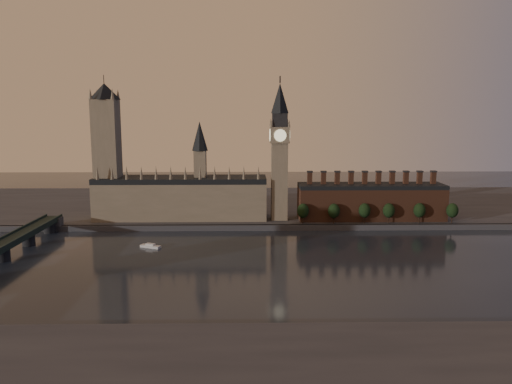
% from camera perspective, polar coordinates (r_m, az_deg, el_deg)
% --- Properties ---
extents(ground, '(900.00, 900.00, 0.00)m').
position_cam_1_polar(ground, '(276.49, 1.98, -8.75)').
color(ground, black).
rests_on(ground, ground).
extents(north_bank, '(900.00, 182.00, 4.00)m').
position_cam_1_polar(north_bank, '(448.78, 0.83, -1.53)').
color(north_bank, '#424246').
rests_on(north_bank, ground).
extents(palace_of_westminster, '(130.00, 30.30, 74.00)m').
position_cam_1_polar(palace_of_westminster, '(386.32, -8.46, -0.40)').
color(palace_of_westminster, '#80705B').
rests_on(palace_of_westminster, north_bank).
extents(victoria_tower, '(24.00, 24.00, 108.00)m').
position_cam_1_polar(victoria_tower, '(393.33, -16.68, 4.98)').
color(victoria_tower, '#80705B').
rests_on(victoria_tower, north_bank).
extents(big_ben, '(15.00, 15.00, 107.00)m').
position_cam_1_polar(big_ben, '(374.62, 2.71, 4.82)').
color(big_ben, '#80705B').
rests_on(big_ben, north_bank).
extents(chimney_block, '(110.00, 25.00, 37.00)m').
position_cam_1_polar(chimney_block, '(390.21, 12.98, -1.01)').
color(chimney_block, brown).
rests_on(chimney_block, north_bank).
extents(embankment_tree_0, '(8.60, 8.60, 14.88)m').
position_cam_1_polar(embankment_tree_0, '(366.38, 5.40, -2.16)').
color(embankment_tree_0, black).
rests_on(embankment_tree_0, north_bank).
extents(embankment_tree_1, '(8.60, 8.60, 14.88)m').
position_cam_1_polar(embankment_tree_1, '(368.98, 8.89, -2.15)').
color(embankment_tree_1, black).
rests_on(embankment_tree_1, north_bank).
extents(embankment_tree_2, '(8.60, 8.60, 14.88)m').
position_cam_1_polar(embankment_tree_2, '(374.62, 12.30, -2.08)').
color(embankment_tree_2, black).
rests_on(embankment_tree_2, north_bank).
extents(embankment_tree_3, '(8.60, 8.60, 14.88)m').
position_cam_1_polar(embankment_tree_3, '(378.69, 14.94, -2.06)').
color(embankment_tree_3, black).
rests_on(embankment_tree_3, north_bank).
extents(embankment_tree_4, '(8.60, 8.60, 14.88)m').
position_cam_1_polar(embankment_tree_4, '(386.12, 18.18, -2.00)').
color(embankment_tree_4, black).
rests_on(embankment_tree_4, north_bank).
extents(embankment_tree_5, '(8.60, 8.60, 14.88)m').
position_cam_1_polar(embankment_tree_5, '(393.51, 21.52, -1.98)').
color(embankment_tree_5, black).
rests_on(embankment_tree_5, north_bank).
extents(river_boat, '(13.90, 9.00, 2.70)m').
position_cam_1_polar(river_boat, '(324.24, -11.97, -6.06)').
color(river_boat, silver).
rests_on(river_boat, ground).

